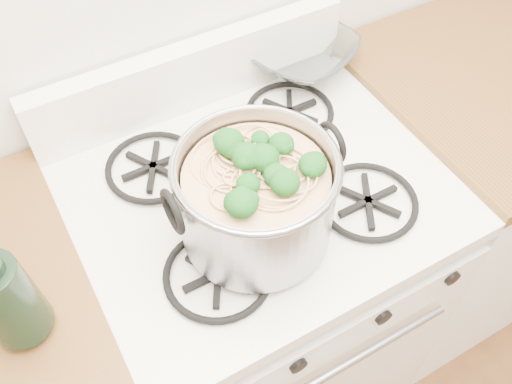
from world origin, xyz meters
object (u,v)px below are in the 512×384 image
stock_pot (256,198)px  spatula (279,166)px  glass_bowl (299,59)px  gas_range (258,296)px  bottle (2,291)px

stock_pot → spatula: 0.18m
spatula → glass_bowl: glass_bowl is taller
spatula → stock_pot: bearing=-109.6°
stock_pot → gas_range: bearing=57.5°
glass_bowl → stock_pot: bearing=-131.6°
stock_pot → bottle: bottle is taller
stock_pot → glass_bowl: 0.51m
gas_range → spatula: bearing=6.3°
gas_range → spatula: 0.50m
glass_bowl → bottle: (-0.77, -0.36, 0.11)m
stock_pot → spatula: stock_pot is taller
spatula → bottle: bearing=-143.0°
stock_pot → bottle: size_ratio=1.25×
glass_bowl → bottle: 0.86m
spatula → glass_bowl: bearing=78.6°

